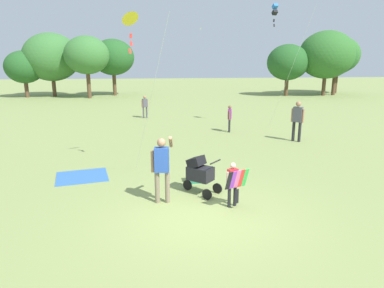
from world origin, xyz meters
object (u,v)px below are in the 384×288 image
(kite_orange_delta, at_px, (275,11))
(child_with_butterfly_kite, at_px, (233,181))
(person_red_shirt, at_px, (297,118))
(person_adult_flyer, at_px, (162,164))
(picnic_blanket, at_px, (82,176))
(cooler_box, at_px, (197,176))
(kite_adult_black, at_px, (131,21))
(person_sitting_far, at_px, (230,116))
(stroller, at_px, (200,172))
(person_couple_left, at_px, (145,105))

(kite_orange_delta, bearing_deg, child_with_butterfly_kite, -113.80)
(child_with_butterfly_kite, height_order, person_red_shirt, person_red_shirt)
(person_adult_flyer, xyz_separation_m, picnic_blanket, (-2.39, 2.24, -0.99))
(child_with_butterfly_kite, distance_m, picnic_blanket, 4.94)
(cooler_box, bearing_deg, kite_orange_delta, 57.86)
(kite_orange_delta, bearing_deg, person_red_shirt, -87.90)
(kite_adult_black, distance_m, person_red_shirt, 8.32)
(child_with_butterfly_kite, height_order, person_sitting_far, person_sitting_far)
(person_adult_flyer, xyz_separation_m, stroller, (1.01, 0.50, -0.39))
(kite_orange_delta, distance_m, cooler_box, 10.79)
(picnic_blanket, xyz_separation_m, cooler_box, (3.43, -0.86, 0.17))
(kite_adult_black, distance_m, person_sitting_far, 7.99)
(kite_orange_delta, xyz_separation_m, person_couple_left, (-6.55, 3.87, -5.00))
(child_with_butterfly_kite, bearing_deg, picnic_blanket, 146.37)
(person_couple_left, xyz_separation_m, picnic_blanket, (-1.79, -10.81, -0.80))
(person_adult_flyer, distance_m, person_couple_left, 13.06)
(person_sitting_far, distance_m, picnic_blanket, 8.57)
(child_with_butterfly_kite, bearing_deg, person_adult_flyer, 164.31)
(person_adult_flyer, xyz_separation_m, cooler_box, (1.04, 1.38, -0.82))
(picnic_blanket, bearing_deg, stroller, -27.05)
(person_adult_flyer, height_order, person_sitting_far, person_adult_flyer)
(person_sitting_far, bearing_deg, cooler_box, -110.22)
(person_adult_flyer, distance_m, picnic_blanket, 3.42)
(person_adult_flyer, bearing_deg, cooler_box, 52.85)
(person_adult_flyer, relative_size, person_couple_left, 1.26)
(picnic_blanket, bearing_deg, person_sitting_far, 45.42)
(person_couple_left, distance_m, picnic_blanket, 10.98)
(person_adult_flyer, height_order, person_red_shirt, person_red_shirt)
(stroller, bearing_deg, person_sitting_far, 71.66)
(kite_orange_delta, bearing_deg, picnic_blanket, -140.22)
(cooler_box, bearing_deg, kite_adult_black, 141.24)
(person_adult_flyer, bearing_deg, child_with_butterfly_kite, -15.69)
(kite_adult_black, bearing_deg, cooler_box, -38.76)
(child_with_butterfly_kite, relative_size, kite_orange_delta, 0.18)
(kite_orange_delta, relative_size, person_red_shirt, 3.50)
(child_with_butterfly_kite, height_order, kite_adult_black, kite_adult_black)
(person_red_shirt, xyz_separation_m, picnic_blanket, (-8.45, -3.74, -1.03))
(stroller, bearing_deg, child_with_butterfly_kite, -55.25)
(person_adult_flyer, height_order, picnic_blanket, person_adult_flyer)
(kite_adult_black, distance_m, person_couple_left, 10.90)
(kite_adult_black, relative_size, cooler_box, 10.91)
(person_couple_left, distance_m, cooler_box, 11.80)
(picnic_blanket, bearing_deg, person_adult_flyer, -43.12)
(person_sitting_far, height_order, picnic_blanket, person_sitting_far)
(child_with_butterfly_kite, bearing_deg, cooler_box, 109.18)
(child_with_butterfly_kite, height_order, person_couple_left, person_couple_left)
(kite_adult_black, distance_m, kite_orange_delta, 9.31)
(stroller, xyz_separation_m, person_couple_left, (-1.61, 12.54, 0.20))
(kite_orange_delta, bearing_deg, person_adult_flyer, -122.93)
(person_sitting_far, height_order, cooler_box, person_sitting_far)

